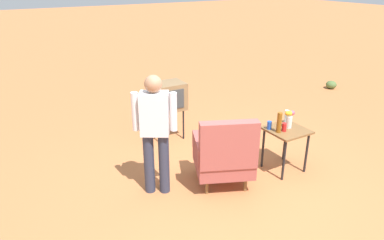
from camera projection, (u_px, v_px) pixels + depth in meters
ground_plane at (233, 185)px, 5.03m from camera, size 60.00×60.00×0.00m
armchair at (225, 154)px, 4.84m from camera, size 1.01×1.02×1.06m
side_table at (286, 135)px, 5.23m from camera, size 0.56×0.56×0.67m
tv_on_stand at (167, 97)px, 6.19m from camera, size 0.61×0.46×1.03m
person_standing at (155, 128)px, 4.55m from camera, size 0.50×0.38×1.64m
soda_can_red at (284, 127)px, 5.11m from camera, size 0.07×0.07×0.12m
bottle_tall_amber at (279, 123)px, 5.04m from camera, size 0.07×0.07×0.30m
soda_can_blue at (269, 125)px, 5.17m from camera, size 0.07×0.07×0.12m
bottle_short_clear at (287, 116)px, 5.39m from camera, size 0.06×0.06×0.20m
flower_vase at (289, 118)px, 5.19m from camera, size 0.15×0.10×0.27m
shrub_mid at (331, 85)px, 9.19m from camera, size 0.27×0.27×0.21m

